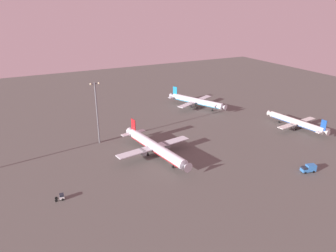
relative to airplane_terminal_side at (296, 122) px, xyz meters
name	(u,v)px	position (x,y,z in m)	size (l,w,h in m)	color
ground_plane	(174,163)	(-74.96, -4.82, -3.47)	(416.00, 416.00, 0.00)	#56544F
airplane_terminal_side	(296,122)	(0.00, 0.00, 0.00)	(27.91, 35.76, 9.17)	silver
airplane_far_stand	(155,147)	(-79.23, 4.52, 0.87)	(34.88, 44.65, 11.47)	silver
airplane_near_gate	(196,101)	(-27.39, 54.92, 0.55)	(30.95, 39.17, 10.64)	silver
pushback_tug	(61,197)	(-120.69, -10.44, -2.40)	(3.26, 2.14, 2.05)	white
catering_truck	(309,168)	(-31.75, -35.06, -1.89)	(6.08, 3.80, 3.05)	#3372BF
apron_light_central	(97,110)	(-96.60, 29.25, 12.91)	(4.80, 0.90, 29.00)	slate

